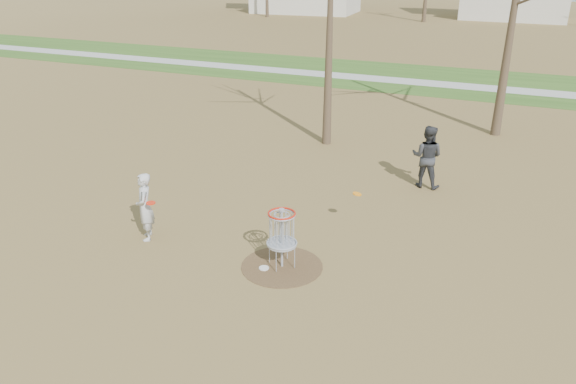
# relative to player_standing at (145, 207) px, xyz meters

# --- Properties ---
(ground) EXTENTS (160.00, 160.00, 0.00)m
(ground) POSITION_rel_player_standing_xyz_m (3.50, 0.07, -0.83)
(ground) COLOR brown
(ground) RESTS_ON ground
(green_band) EXTENTS (160.00, 8.00, 0.01)m
(green_band) POSITION_rel_player_standing_xyz_m (3.50, 21.07, -0.82)
(green_band) COLOR #2D5119
(green_band) RESTS_ON ground
(footpath) EXTENTS (160.00, 1.50, 0.01)m
(footpath) POSITION_rel_player_standing_xyz_m (3.50, 20.07, -0.81)
(footpath) COLOR #9E9E99
(footpath) RESTS_ON green_band
(dirt_circle) EXTENTS (1.80, 1.80, 0.01)m
(dirt_circle) POSITION_rel_player_standing_xyz_m (3.50, 0.07, -0.82)
(dirt_circle) COLOR #47331E
(dirt_circle) RESTS_ON ground
(player_standing) EXTENTS (0.66, 0.72, 1.66)m
(player_standing) POSITION_rel_player_standing_xyz_m (0.00, 0.00, 0.00)
(player_standing) COLOR #BABABA
(player_standing) RESTS_ON ground
(player_throwing) EXTENTS (0.93, 0.75, 1.84)m
(player_throwing) POSITION_rel_player_standing_xyz_m (5.49, 5.90, 0.09)
(player_throwing) COLOR #2F3134
(player_throwing) RESTS_ON ground
(disc_grounded) EXTENTS (0.22, 0.22, 0.02)m
(disc_grounded) POSITION_rel_player_standing_xyz_m (3.18, -0.18, -0.81)
(disc_grounded) COLOR silver
(disc_grounded) RESTS_ON dirt_circle
(discs_in_play) EXTENTS (4.36, 2.84, 0.16)m
(discs_in_play) POSITION_rel_player_standing_xyz_m (2.47, 1.22, 0.16)
(discs_in_play) COLOR orange
(discs_in_play) RESTS_ON ground
(disc_golf_basket) EXTENTS (0.64, 0.64, 1.35)m
(disc_golf_basket) POSITION_rel_player_standing_xyz_m (3.50, 0.07, 0.09)
(disc_golf_basket) COLOR #9EA3AD
(disc_golf_basket) RESTS_ON ground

